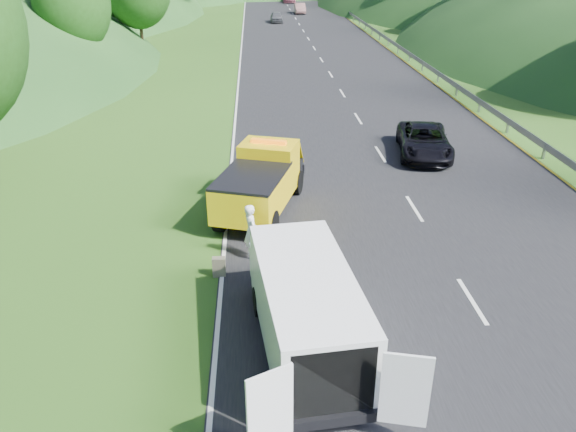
{
  "coord_description": "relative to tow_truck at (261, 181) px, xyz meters",
  "views": [
    {
      "loc": [
        -2.82,
        -14.48,
        8.79
      ],
      "look_at": [
        -1.87,
        1.0,
        1.3
      ],
      "focal_mm": 35.0,
      "sensor_mm": 36.0,
      "label": 1
    }
  ],
  "objects": [
    {
      "name": "child",
      "position": [
        1.15,
        -4.25,
        -1.16
      ],
      "size": [
        0.56,
        0.47,
        1.04
      ],
      "primitive_type": "imported",
      "rotation": [
        0.0,
        0.0,
        -0.15
      ],
      "color": "#CCCF6E",
      "rests_on": "ground"
    },
    {
      "name": "dist_car_a",
      "position": [
        2.92,
        55.8,
        -1.16
      ],
      "size": [
        1.51,
        3.75,
        1.28
      ],
      "primitive_type": "imported",
      "color": "#48484C",
      "rests_on": "ground"
    },
    {
      "name": "dist_car_c",
      "position": [
        6.2,
        83.08,
        -1.16
      ],
      "size": [
        2.04,
        5.02,
        1.46
      ],
      "primitive_type": "imported",
      "color": "#A95464",
      "rests_on": "ground"
    },
    {
      "name": "woman",
      "position": [
        -0.38,
        -3.46,
        -1.16
      ],
      "size": [
        0.66,
        0.77,
        1.78
      ],
      "primitive_type": "imported",
      "rotation": [
        0.0,
        0.0,
        1.9
      ],
      "color": "white",
      "rests_on": "ground"
    },
    {
      "name": "tree_line_left",
      "position": [
        -16.37,
        55.74,
        -1.16
      ],
      "size": [
        14.0,
        140.0,
        14.0
      ],
      "primitive_type": null,
      "color": "#1F4F17",
      "rests_on": "ground"
    },
    {
      "name": "worker",
      "position": [
        0.71,
        -9.7,
        -1.16
      ],
      "size": [
        1.19,
        0.84,
        1.68
      ],
      "primitive_type": "imported",
      "rotation": [
        0.0,
        0.0,
        -0.22
      ],
      "color": "black",
      "rests_on": "ground"
    },
    {
      "name": "white_van",
      "position": [
        0.88,
        -7.96,
        0.1
      ],
      "size": [
        3.42,
        6.51,
        2.23
      ],
      "rotation": [
        0.0,
        0.0,
        0.11
      ],
      "color": "black",
      "rests_on": "ground"
    },
    {
      "name": "ground",
      "position": [
        2.63,
        -4.26,
        -1.16
      ],
      "size": [
        320.0,
        320.0,
        0.0
      ],
      "primitive_type": "plane",
      "color": "#38661E",
      "rests_on": "ground"
    },
    {
      "name": "tree_line_right",
      "position": [
        25.63,
        55.74,
        -1.16
      ],
      "size": [
        14.0,
        140.0,
        14.0
      ],
      "primitive_type": null,
      "color": "#1F4F17",
      "rests_on": "ground"
    },
    {
      "name": "dist_car_b",
      "position": [
        6.69,
        65.9,
        -1.16
      ],
      "size": [
        1.45,
        4.15,
        1.37
      ],
      "primitive_type": "imported",
      "color": "#7B5552",
      "rests_on": "ground"
    },
    {
      "name": "passing_suv",
      "position": [
        7.58,
        5.55,
        -1.16
      ],
      "size": [
        3.03,
        5.18,
        1.35
      ],
      "primitive_type": "imported",
      "rotation": [
        0.0,
        0.0,
        -0.17
      ],
      "color": "black",
      "rests_on": "ground"
    },
    {
      "name": "tow_truck",
      "position": [
        0.0,
        0.0,
        0.0
      ],
      "size": [
        3.58,
        5.86,
        2.37
      ],
      "rotation": [
        0.0,
        0.0,
        -0.31
      ],
      "color": "black",
      "rests_on": "ground"
    },
    {
      "name": "guardrail",
      "position": [
        12.93,
        48.24,
        -1.16
      ],
      "size": [
        0.06,
        140.0,
        1.52
      ],
      "primitive_type": "cube",
      "color": "gray",
      "rests_on": "ground"
    },
    {
      "name": "road_surface",
      "position": [
        5.63,
        35.74,
        -1.15
      ],
      "size": [
        14.0,
        200.0,
        0.02
      ],
      "primitive_type": "cube",
      "color": "black",
      "rests_on": "ground"
    },
    {
      "name": "suitcase",
      "position": [
        -1.34,
        -4.51,
        -0.85
      ],
      "size": [
        0.38,
        0.21,
        0.61
      ],
      "primitive_type": "cube",
      "rotation": [
        0.0,
        0.0,
        -0.01
      ],
      "color": "#645E4B",
      "rests_on": "ground"
    },
    {
      "name": "spare_tire",
      "position": [
        1.08,
        -9.72,
        -1.16
      ],
      "size": [
        0.62,
        0.62,
        0.2
      ],
      "primitive_type": "cylinder",
      "color": "black",
      "rests_on": "ground"
    }
  ]
}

